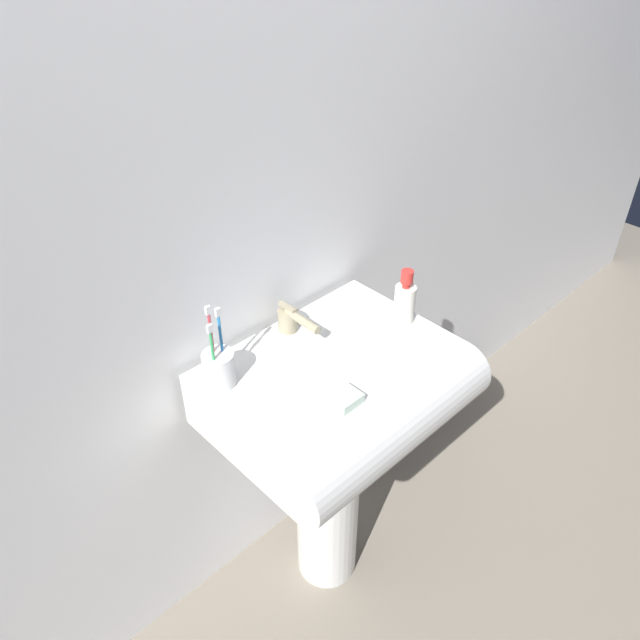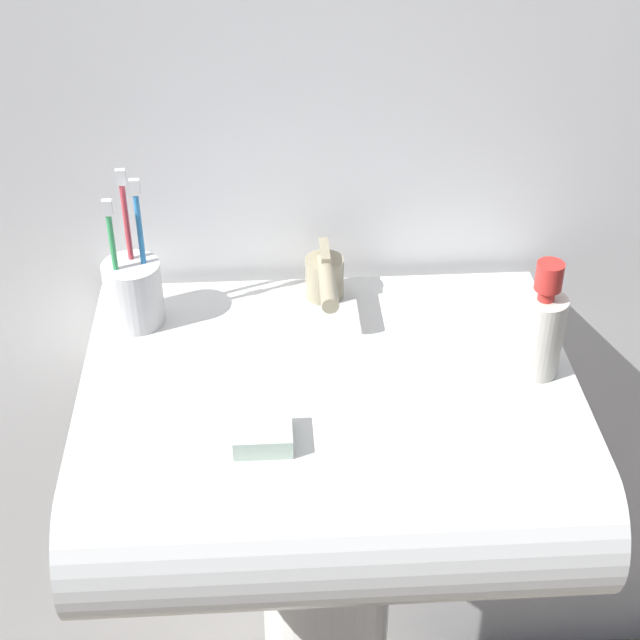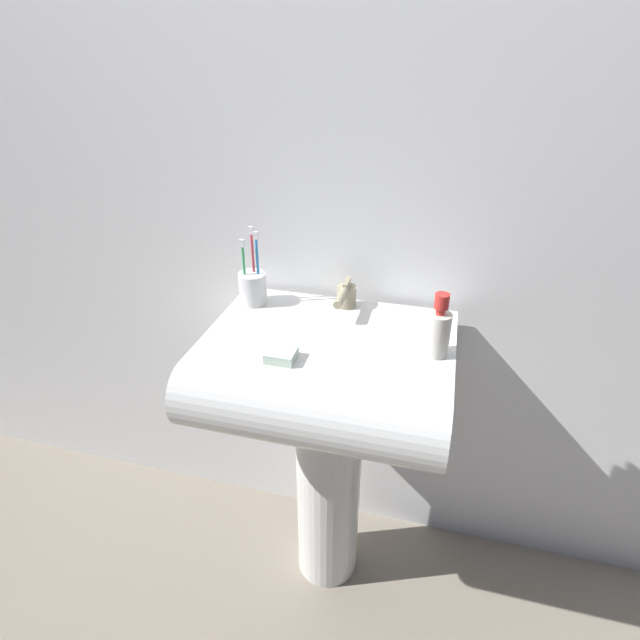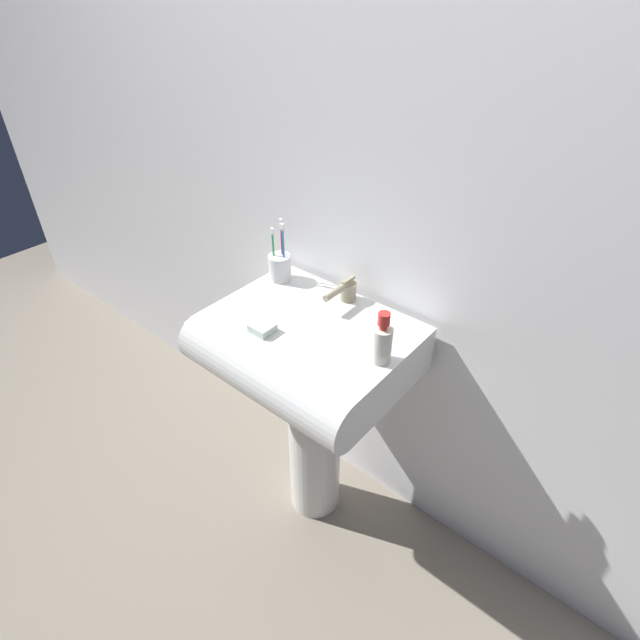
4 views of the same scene
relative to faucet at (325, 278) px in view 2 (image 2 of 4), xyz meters
The scene contains 7 objects.
wall_back 0.31m from the faucet, 93.65° to the left, with size 5.00×0.05×2.40m, color white.
sink_pedestal 0.57m from the faucet, 92.58° to the right, with size 0.19×0.19×0.71m, color white.
sink_basin 0.23m from the faucet, 91.86° to the right, with size 0.60×0.48×0.16m.
faucet is the anchor object (origin of this frame).
toothbrush_cup 0.25m from the faucet, behind, with size 0.07×0.07×0.21m.
soap_bottle 0.30m from the faucet, 34.10° to the right, with size 0.06×0.06×0.15m.
bar_soap 0.29m from the faucet, 107.49° to the right, with size 0.07×0.06×0.02m, color silver.
Camera 2 is at (-0.07, -0.95, 1.60)m, focal length 55.00 mm.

